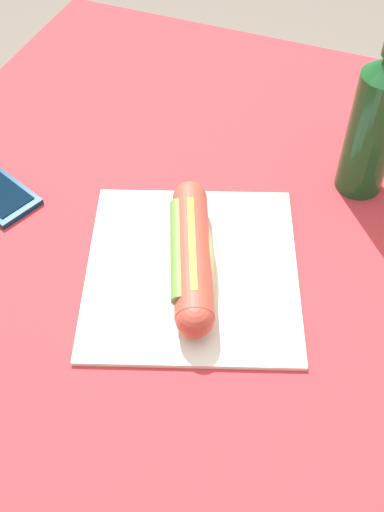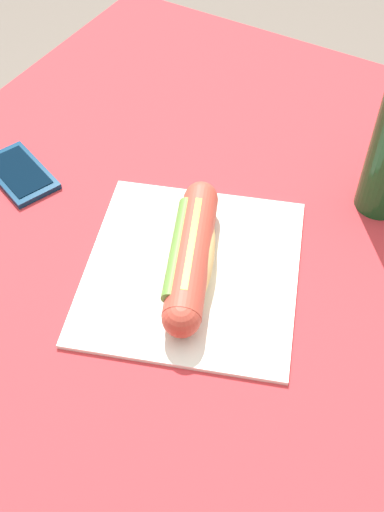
# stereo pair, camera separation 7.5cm
# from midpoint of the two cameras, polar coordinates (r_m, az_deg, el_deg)

# --- Properties ---
(ground_plane) EXTENTS (6.00, 6.00, 0.00)m
(ground_plane) POSITION_cam_midpoint_polar(r_m,az_deg,el_deg) (1.45, 1.23, -17.56)
(ground_plane) COLOR #6B6056
(ground_plane) RESTS_ON ground
(dining_table) EXTENTS (1.02, 0.86, 0.73)m
(dining_table) POSITION_cam_midpoint_polar(r_m,az_deg,el_deg) (0.93, 1.82, -3.49)
(dining_table) COLOR brown
(dining_table) RESTS_ON ground
(paper_wrapper) EXTENTS (0.35, 0.34, 0.01)m
(paper_wrapper) POSITION_cam_midpoint_polar(r_m,az_deg,el_deg) (0.77, 2.78, -1.46)
(paper_wrapper) COLOR silver
(paper_wrapper) RESTS_ON dining_table
(hot_dog) EXTENTS (0.22, 0.12, 0.05)m
(hot_dog) POSITION_cam_midpoint_polar(r_m,az_deg,el_deg) (0.75, 2.80, -0.01)
(hot_dog) COLOR #DBB26B
(hot_dog) RESTS_ON paper_wrapper
(cell_phone) EXTENTS (0.11, 0.14, 0.01)m
(cell_phone) POSITION_cam_midpoint_polar(r_m,az_deg,el_deg) (0.92, -13.47, 7.34)
(cell_phone) COLOR #0A2D4C
(cell_phone) RESTS_ON dining_table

